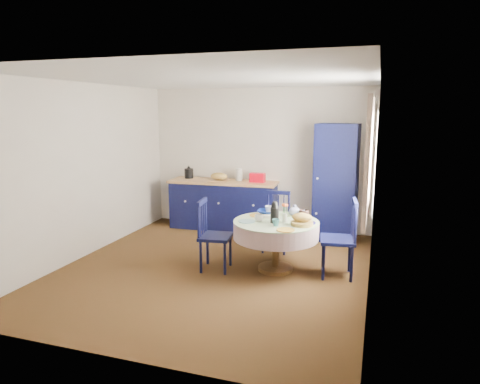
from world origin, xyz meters
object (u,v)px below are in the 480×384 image
at_px(mug_c, 304,214).
at_px(cobalt_bowl, 266,212).
at_px(dining_table, 277,230).
at_px(chair_far, 276,221).
at_px(chair_right, 341,238).
at_px(mug_d, 269,209).
at_px(kitchen_counter, 224,204).
at_px(pantry_cabinet, 336,183).
at_px(mug_b, 276,223).
at_px(mug_a, 259,218).
at_px(chair_left, 213,235).

relative_size(mug_c, cobalt_bowl, 0.58).
xyz_separation_m(dining_table, chair_far, (-0.20, 0.81, -0.11)).
relative_size(chair_right, mug_d, 9.39).
relative_size(kitchen_counter, chair_far, 2.19).
distance_m(mug_c, mug_d, 0.54).
bearing_deg(kitchen_counter, mug_c, -43.46).
relative_size(chair_far, chair_right, 0.89).
relative_size(pantry_cabinet, dining_table, 1.69).
height_order(chair_right, mug_b, chair_right).
bearing_deg(mug_d, mug_a, -91.10).
xyz_separation_m(dining_table, mug_d, (-0.21, 0.41, 0.17)).
height_order(mug_b, mug_c, mug_c).
height_order(chair_far, mug_d, chair_far).
bearing_deg(dining_table, cobalt_bowl, 125.47).
relative_size(mug_a, cobalt_bowl, 0.48).
bearing_deg(chair_far, mug_d, -94.35).
relative_size(dining_table, mug_b, 11.64).
xyz_separation_m(kitchen_counter, mug_a, (1.17, -1.83, 0.27)).
relative_size(pantry_cabinet, mug_b, 19.71).
relative_size(chair_far, mug_d, 8.39).
bearing_deg(chair_far, mug_a, -93.51).
xyz_separation_m(mug_a, mug_d, (0.01, 0.49, 0.01)).
bearing_deg(mug_b, pantry_cabinet, 73.89).
bearing_deg(mug_c, dining_table, -137.01).
xyz_separation_m(dining_table, mug_c, (0.31, 0.29, 0.17)).
height_order(kitchen_counter, cobalt_bowl, kitchen_counter).
bearing_deg(kitchen_counter, mug_a, -60.05).
xyz_separation_m(dining_table, mug_a, (-0.22, -0.08, 0.16)).
xyz_separation_m(kitchen_counter, pantry_cabinet, (1.98, -0.11, 0.50)).
bearing_deg(chair_right, kitchen_counter, -135.27).
bearing_deg(mug_c, chair_far, 133.50).
xyz_separation_m(chair_left, mug_a, (0.60, 0.15, 0.24)).
distance_m(chair_far, chair_right, 1.28).
height_order(kitchen_counter, dining_table, kitchen_counter).
bearing_deg(kitchen_counter, chair_right, -40.09).
xyz_separation_m(kitchen_counter, chair_right, (2.22, -1.71, 0.06)).
bearing_deg(mug_a, kitchen_counter, 122.53).
height_order(kitchen_counter, mug_c, kitchen_counter).
relative_size(pantry_cabinet, chair_far, 2.11).
bearing_deg(mug_d, kitchen_counter, 131.19).
bearing_deg(pantry_cabinet, chair_right, -77.79).
bearing_deg(mug_d, pantry_cabinet, 56.98).
xyz_separation_m(chair_far, mug_a, (-0.03, -0.89, 0.27)).
distance_m(chair_left, mug_d, 0.91).
relative_size(mug_d, cobalt_bowl, 0.45).
bearing_deg(cobalt_bowl, chair_far, 85.14).
bearing_deg(dining_table, mug_d, 117.69).
xyz_separation_m(chair_left, mug_b, (0.86, -0.02, 0.24)).
distance_m(chair_far, mug_c, 0.78).
xyz_separation_m(mug_a, mug_c, (0.53, 0.36, 0.01)).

